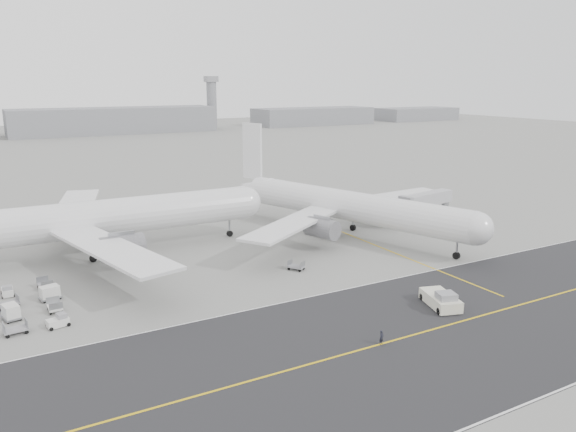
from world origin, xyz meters
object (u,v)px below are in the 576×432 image
ground_crew_a (382,337)px  airliner_b (345,205)px  control_tower (212,101)px  pushback_tug (441,300)px  jet_bridge (427,201)px  airliner_a (89,220)px

ground_crew_a → airliner_b: bearing=43.1°
control_tower → ground_crew_a: size_ratio=18.94×
control_tower → ground_crew_a: 298.41m
pushback_tug → jet_bridge: size_ratio=0.54×
airliner_b → jet_bridge: 21.89m
jet_bridge → control_tower: bearing=67.8°
airliner_b → jet_bridge: bearing=-15.4°
pushback_tug → ground_crew_a: 14.14m
control_tower → airliner_b: size_ratio=0.57×
airliner_a → airliner_b: (44.43, -9.57, -0.52)m
control_tower → airliner_b: control_tower is taller
control_tower → jet_bridge: size_ratio=1.99×
airliner_b → pushback_tug: 36.69m
airliner_b → ground_crew_a: size_ratio=33.46×
control_tower → ground_crew_a: bearing=-108.3°
airliner_b → jet_bridge: airliner_b is taller
airliner_b → pushback_tug: bearing=-123.5°
control_tower → airliner_b: (-70.65, -243.22, -10.56)m
airliner_a → jet_bridge: size_ratio=3.99×
control_tower → jet_bridge: 247.19m
airliner_a → airliner_b: bearing=-101.4°
control_tower → pushback_tug: size_ratio=3.68×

